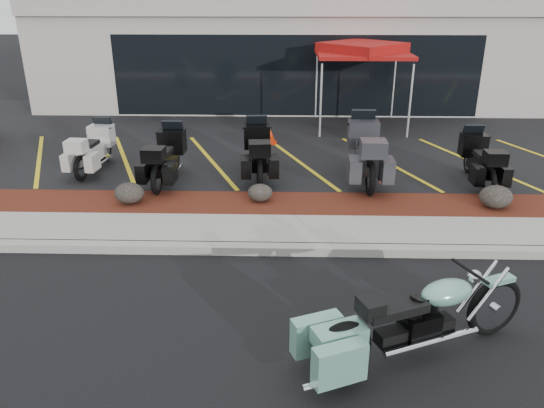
{
  "coord_description": "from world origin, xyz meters",
  "views": [
    {
      "loc": [
        -0.3,
        -7.16,
        4.22
      ],
      "look_at": [
        -0.53,
        1.2,
        0.78
      ],
      "focal_mm": 35.0,
      "sensor_mm": 36.0,
      "label": 1
    }
  ],
  "objects_px": {
    "hero_cruiser": "(495,299)",
    "touring_white": "(104,139)",
    "popup_canopy": "(362,51)",
    "traffic_cone": "(270,136)"
  },
  "relations": [
    {
      "from": "touring_white",
      "to": "popup_canopy",
      "type": "xyz_separation_m",
      "value": [
        6.75,
        3.81,
        1.73
      ]
    },
    {
      "from": "hero_cruiser",
      "to": "touring_white",
      "type": "distance_m",
      "value": 9.85
    },
    {
      "from": "hero_cruiser",
      "to": "touring_white",
      "type": "bearing_deg",
      "value": 113.7
    },
    {
      "from": "hero_cruiser",
      "to": "popup_canopy",
      "type": "bearing_deg",
      "value": 69.25
    },
    {
      "from": "hero_cruiser",
      "to": "popup_canopy",
      "type": "height_order",
      "value": "popup_canopy"
    },
    {
      "from": "hero_cruiser",
      "to": "touring_white",
      "type": "height_order",
      "value": "touring_white"
    },
    {
      "from": "traffic_cone",
      "to": "popup_canopy",
      "type": "distance_m",
      "value": 3.97
    },
    {
      "from": "touring_white",
      "to": "popup_canopy",
      "type": "distance_m",
      "value": 7.94
    },
    {
      "from": "touring_white",
      "to": "traffic_cone",
      "type": "bearing_deg",
      "value": -62.12
    },
    {
      "from": "touring_white",
      "to": "traffic_cone",
      "type": "distance_m",
      "value": 4.44
    }
  ]
}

